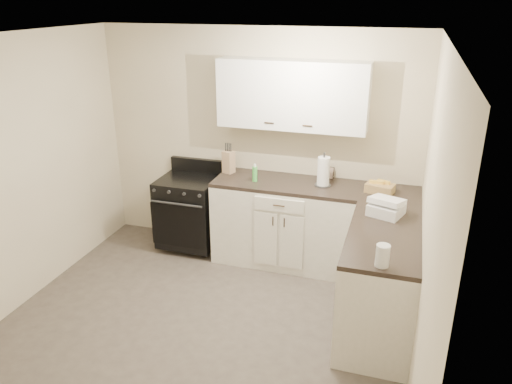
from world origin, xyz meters
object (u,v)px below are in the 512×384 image
(paper_towel, at_px, (323,172))
(countertop_grill, at_px, (386,209))
(knife_block, at_px, (229,162))
(wicker_basket, at_px, (380,188))
(stove, at_px, (189,211))

(paper_towel, relative_size, countertop_grill, 1.10)
(knife_block, relative_size, paper_towel, 0.81)
(knife_block, xyz_separation_m, paper_towel, (1.08, -0.09, 0.03))
(wicker_basket, xyz_separation_m, countertop_grill, (0.09, -0.55, 0.01))
(knife_block, bearing_deg, stove, -144.31)
(stove, height_order, wicker_basket, wicker_basket)
(knife_block, height_order, wicker_basket, knife_block)
(paper_towel, bearing_deg, wicker_basket, -2.01)
(knife_block, bearing_deg, paper_towel, 14.60)
(paper_towel, xyz_separation_m, wicker_basket, (0.58, -0.02, -0.11))
(stove, xyz_separation_m, knife_block, (0.45, 0.13, 0.60))
(stove, bearing_deg, paper_towel, 1.50)
(stove, relative_size, knife_block, 3.16)
(stove, relative_size, countertop_grill, 2.83)
(knife_block, distance_m, wicker_basket, 1.66)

